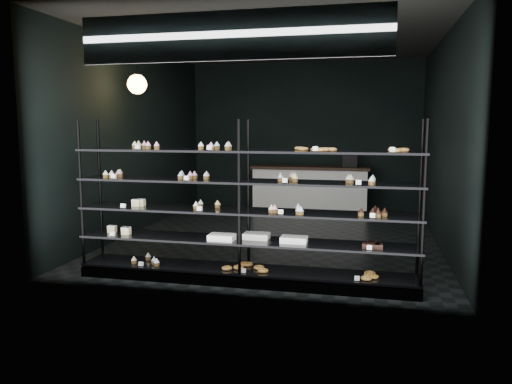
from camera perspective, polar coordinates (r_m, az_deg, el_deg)
room at (r=8.12m, az=2.70°, el=5.94°), size 5.01×6.01×3.20m
display_shelf at (r=5.86m, az=-1.67°, el=-4.32°), size 4.00×0.50×1.91m
signage at (r=5.34m, az=-3.05°, el=17.40°), size 3.30×0.05×0.50m
pendant_lamp at (r=7.84m, az=-13.44°, el=11.90°), size 0.29×0.29×0.87m
service_counter at (r=10.65m, az=6.28°, el=0.39°), size 2.47×0.65×1.23m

